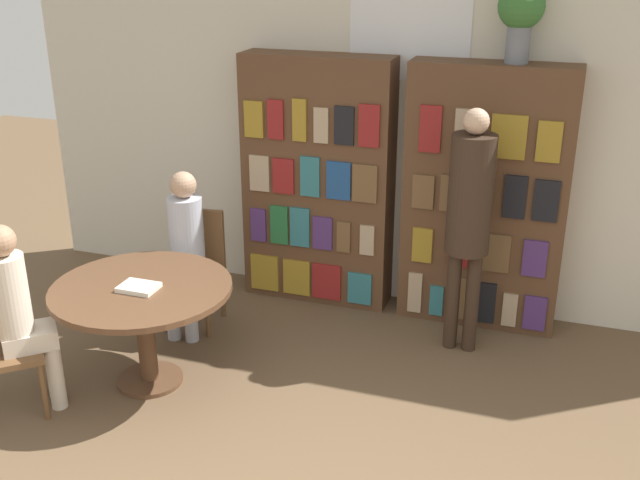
% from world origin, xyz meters
% --- Properties ---
extents(wall_back, '(6.40, 0.07, 3.00)m').
position_xyz_m(wall_back, '(0.00, 3.31, 1.51)').
color(wall_back, beige).
rests_on(wall_back, ground_plane).
extents(bookshelf_left, '(1.19, 0.34, 1.99)m').
position_xyz_m(bookshelf_left, '(-0.66, 3.11, 0.99)').
color(bookshelf_left, brown).
rests_on(bookshelf_left, ground_plane).
extents(bookshelf_right, '(1.19, 0.34, 1.99)m').
position_xyz_m(bookshelf_right, '(0.66, 3.11, 0.99)').
color(bookshelf_right, brown).
rests_on(bookshelf_right, ground_plane).
extents(flower_vase, '(0.32, 0.32, 0.54)m').
position_xyz_m(flower_vase, '(0.79, 3.12, 2.32)').
color(flower_vase, slate).
rests_on(flower_vase, bookshelf_right).
extents(reading_table, '(1.17, 1.17, 0.71)m').
position_xyz_m(reading_table, '(-1.30, 1.48, 0.59)').
color(reading_table, brown).
rests_on(reading_table, ground_plane).
extents(chair_left_side, '(0.44, 0.44, 0.88)m').
position_xyz_m(chair_left_side, '(-1.40, 2.40, 0.49)').
color(chair_left_side, brown).
rests_on(chair_left_side, ground_plane).
extents(seated_reader_left, '(0.29, 0.38, 1.25)m').
position_xyz_m(seated_reader_left, '(-1.38, 2.22, 0.71)').
color(seated_reader_left, '#B2B7C6').
rests_on(seated_reader_left, ground_plane).
extents(seated_reader_right, '(0.40, 0.39, 1.25)m').
position_xyz_m(seated_reader_right, '(-1.84, 0.98, 0.70)').
color(seated_reader_right, beige).
rests_on(seated_reader_right, ground_plane).
extents(librarian_standing, '(0.31, 0.58, 1.77)m').
position_xyz_m(librarian_standing, '(0.61, 2.61, 1.09)').
color(librarian_standing, '#332319').
rests_on(librarian_standing, ground_plane).
extents(open_book_on_table, '(0.24, 0.18, 0.03)m').
position_xyz_m(open_book_on_table, '(-1.28, 1.43, 0.73)').
color(open_book_on_table, silver).
rests_on(open_book_on_table, reading_table).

